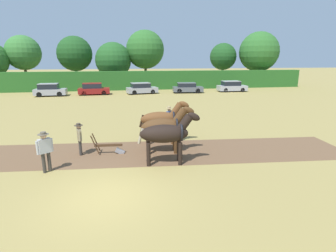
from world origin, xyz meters
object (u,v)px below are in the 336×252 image
Objects in this scene: tree_far_right at (259,52)px; parked_car_center_left at (142,88)px; farmer_onlooker_left at (45,149)px; parked_car_far_left at (50,90)px; tree_center_right at (145,50)px; draft_horse_trail_left at (162,119)px; plow at (111,148)px; parked_car_left at (94,89)px; tree_right at (223,57)px; tree_center at (113,60)px; parked_car_center at (187,88)px; tree_center_left at (75,54)px; farmer_beside_team at (169,117)px; parked_car_center_right at (232,86)px; tree_left at (23,53)px; draft_horse_lead_left at (167,134)px; farmer_at_plow at (79,137)px; draft_horse_lead_right at (164,127)px.

parked_car_center_left is at bearing -158.98° from tree_far_right.
farmer_onlooker_left is 0.45× the size of parked_car_far_left.
tree_center_right reaches higher than draft_horse_trail_left.
plow is 0.40× the size of parked_car_left.
tree_right is (13.93, -0.42, -1.16)m from tree_center_right.
parked_car_center is at bearing -44.75° from tree_center.
tree_center is 5.73m from tree_center_right.
tree_center is (6.20, -0.89, -1.05)m from tree_center_left.
parked_car_left is (3.67, -10.78, -4.71)m from tree_center_left.
farmer_onlooker_left is (-6.17, -5.12, 0.05)m from farmer_beside_team.
farmer_beside_team is (10.16, -30.72, -4.45)m from tree_center_left.
draft_horse_trail_left is 0.68× the size of parked_car_center_right.
draft_horse_lead_left is (16.91, -35.61, -4.16)m from tree_left.
parked_car_center_right is at bearing -8.80° from parked_car_center_left.
farmer_onlooker_left is at bearing -129.59° from tree_far_right.
tree_center reaches higher than farmer_at_plow.
tree_far_right is at bearing 34.65° from parked_car_center.
draft_horse_trail_left reaches higher than parked_car_center_right.
tree_center_left is 25.94m from parked_car_center_right.
draft_horse_trail_left reaches higher than parked_car_center_left.
parked_car_far_left is (-10.80, 24.65, -0.63)m from draft_horse_lead_left.
tree_far_right reaches higher than farmer_beside_team.
tree_center reaches higher than plow.
tree_far_right is (5.87, -1.83, 0.83)m from tree_right.
farmer_at_plow is 0.91× the size of farmer_onlooker_left.
tree_center_left reaches higher than draft_horse_lead_left.
draft_horse_trail_left is 0.66× the size of parked_car_center_left.
tree_far_right is (39.24, -2.46, 0.27)m from tree_left.
tree_far_right is 5.29× the size of farmer_onlooker_left.
farmer_at_plow is (-1.49, 0.13, 0.60)m from plow.
parked_car_far_left is 0.90× the size of parked_car_center_left.
tree_center_left is 35.07m from plow.
tree_center_right is 34.34m from draft_horse_lead_right.
farmer_at_plow is at bearing -112.76° from farmer_beside_team.
parked_car_center is at bearing 107.16° from farmer_beside_team.
parked_car_center_left is at bearing 66.68° from farmer_at_plow.
tree_center_left is at bearing 111.02° from draft_horse_trail_left.
tree_left reaches higher than parked_car_center.
tree_right is at bearing 68.24° from draft_horse_trail_left.
tree_center_right is (11.63, -0.39, 0.72)m from tree_center_left.
parked_car_center_right is at bearing -135.73° from tree_far_right.
tree_far_right is (19.81, -2.25, -0.33)m from tree_center_right.
draft_horse_lead_right is 2.85m from plow.
tree_left is at bearing 139.65° from parked_car_center_left.
farmer_at_plow is (-4.29, -1.13, -0.46)m from draft_horse_trail_left.
parked_car_left is (-5.57, 23.52, -0.58)m from draft_horse_lead_right.
plow is (-5.05, -33.67, -5.84)m from tree_center_right.
farmer_at_plow is (-26.35, -31.29, -4.90)m from tree_far_right.
farmer_onlooker_left is at bearing -102.16° from tree_center_right.
farmer_beside_team is at bearing -127.16° from tree_far_right.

